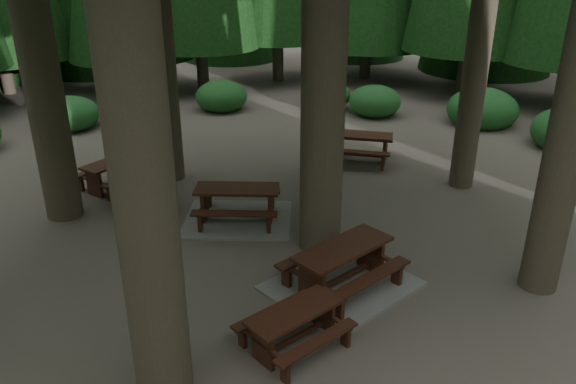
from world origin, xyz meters
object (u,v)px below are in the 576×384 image
object	(u,v)px
picnic_table_a	(342,273)
picnic_table_c	(238,209)
picnic_table_e	(294,323)
picnic_table_b	(142,190)
picnic_table_f	(116,169)
picnic_table_d	(359,143)

from	to	relation	value
picnic_table_a	picnic_table_c	bearing A→B (deg)	85.98
picnic_table_a	picnic_table_e	bearing A→B (deg)	-160.03
picnic_table_e	picnic_table_c	bearing A→B (deg)	65.13
picnic_table_b	picnic_table_f	size ratio (longest dim) A/B	0.78
picnic_table_d	picnic_table_c	bearing A→B (deg)	-116.19
picnic_table_b	picnic_table_c	distance (m)	2.39
picnic_table_d	picnic_table_e	distance (m)	8.48
picnic_table_a	picnic_table_e	world-z (taller)	picnic_table_a
picnic_table_b	picnic_table_d	size ratio (longest dim) A/B	0.72
picnic_table_e	picnic_table_d	bearing A→B (deg)	36.16
picnic_table_a	picnic_table_b	bearing A→B (deg)	100.83
picnic_table_e	picnic_table_f	distance (m)	7.72
picnic_table_d	picnic_table_f	distance (m)	6.73
picnic_table_b	picnic_table_d	bearing A→B (deg)	-80.49
picnic_table_b	picnic_table_c	size ratio (longest dim) A/B	0.58
picnic_table_c	picnic_table_f	bearing A→B (deg)	151.57
picnic_table_a	picnic_table_e	distance (m)	1.88
picnic_table_f	picnic_table_d	bearing A→B (deg)	-38.50
picnic_table_e	picnic_table_f	bearing A→B (deg)	84.99
picnic_table_c	picnic_table_a	bearing A→B (deg)	-50.14
picnic_table_c	picnic_table_d	xyz separation A→B (m)	(4.28, 2.62, 0.25)
picnic_table_a	picnic_table_f	size ratio (longest dim) A/B	1.40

